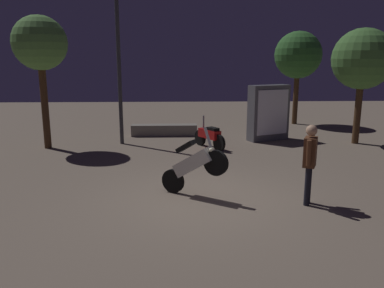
{
  "coord_description": "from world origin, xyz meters",
  "views": [
    {
      "loc": [
        -0.46,
        -8.1,
        3.05
      ],
      "look_at": [
        -0.12,
        1.15,
        1.0
      ],
      "focal_mm": 35.93,
      "sensor_mm": 36.0,
      "label": 1
    }
  ],
  "objects_px": {
    "motorcycle_white_foreground": "(193,165)",
    "person_rider_beside": "(310,157)",
    "streetlamp_near": "(118,49)",
    "kiosk_billboard": "(269,113)",
    "motorcycle_red_parked_left": "(209,136)"
  },
  "relations": [
    {
      "from": "motorcycle_white_foreground",
      "to": "person_rider_beside",
      "type": "distance_m",
      "value": 2.5
    },
    {
      "from": "streetlamp_near",
      "to": "kiosk_billboard",
      "type": "relative_size",
      "value": 2.59
    },
    {
      "from": "person_rider_beside",
      "to": "kiosk_billboard",
      "type": "relative_size",
      "value": 0.82
    },
    {
      "from": "motorcycle_red_parked_left",
      "to": "streetlamp_near",
      "type": "bearing_deg",
      "value": 42.63
    },
    {
      "from": "motorcycle_red_parked_left",
      "to": "kiosk_billboard",
      "type": "height_order",
      "value": "kiosk_billboard"
    },
    {
      "from": "kiosk_billboard",
      "to": "person_rider_beside",
      "type": "bearing_deg",
      "value": 61.44
    },
    {
      "from": "streetlamp_near",
      "to": "kiosk_billboard",
      "type": "bearing_deg",
      "value": 4.88
    },
    {
      "from": "motorcycle_red_parked_left",
      "to": "streetlamp_near",
      "type": "height_order",
      "value": "streetlamp_near"
    },
    {
      "from": "motorcycle_white_foreground",
      "to": "motorcycle_red_parked_left",
      "type": "bearing_deg",
      "value": 112.79
    },
    {
      "from": "streetlamp_near",
      "to": "kiosk_billboard",
      "type": "height_order",
      "value": "streetlamp_near"
    },
    {
      "from": "person_rider_beside",
      "to": "kiosk_billboard",
      "type": "distance_m",
      "value": 6.74
    },
    {
      "from": "motorcycle_red_parked_left",
      "to": "person_rider_beside",
      "type": "distance_m",
      "value": 5.67
    },
    {
      "from": "person_rider_beside",
      "to": "streetlamp_near",
      "type": "distance_m",
      "value": 8.23
    },
    {
      "from": "motorcycle_red_parked_left",
      "to": "motorcycle_white_foreground",
      "type": "bearing_deg",
      "value": 138.72
    },
    {
      "from": "motorcycle_red_parked_left",
      "to": "kiosk_billboard",
      "type": "bearing_deg",
      "value": -93.24
    }
  ]
}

